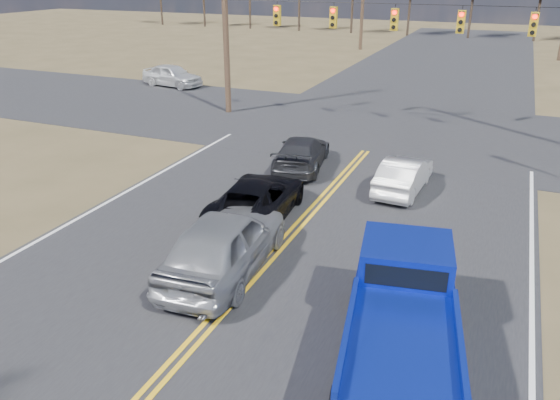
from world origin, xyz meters
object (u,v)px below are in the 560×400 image
at_px(white_car_queue, 404,175).
at_px(cross_car_west, 172,75).
at_px(silver_suv, 225,242).
at_px(black_suv, 257,198).
at_px(dgrey_car_queue, 302,153).
at_px(pickup_truck, 402,320).

height_order(white_car_queue, cross_car_west, cross_car_west).
bearing_deg(silver_suv, black_suv, -83.12).
xyz_separation_m(black_suv, dgrey_car_queue, (-0.39, 5.07, -0.02)).
xyz_separation_m(pickup_truck, black_suv, (-5.73, 5.33, -0.37)).
distance_m(pickup_truck, black_suv, 7.84).
bearing_deg(silver_suv, dgrey_car_queue, -87.28).
bearing_deg(cross_car_west, black_suv, -130.51).
xyz_separation_m(white_car_queue, dgrey_car_queue, (-4.32, 0.92, 0.01)).
bearing_deg(black_suv, pickup_truck, 132.00).
distance_m(silver_suv, white_car_queue, 8.28).
bearing_deg(dgrey_car_queue, pickup_truck, 110.50).
height_order(black_suv, white_car_queue, black_suv).
xyz_separation_m(silver_suv, cross_car_west, (-15.19, 20.62, -0.12)).
bearing_deg(black_suv, dgrey_car_queue, -90.71).
height_order(pickup_truck, black_suv, pickup_truck).
bearing_deg(dgrey_car_queue, white_car_queue, 157.97).
bearing_deg(white_car_queue, black_suv, 49.83).
relative_size(black_suv, cross_car_west, 1.09).
distance_m(pickup_truck, dgrey_car_queue, 12.07).
height_order(pickup_truck, cross_car_west, pickup_truck).
height_order(pickup_truck, silver_suv, pickup_truck).
relative_size(black_suv, white_car_queue, 1.25).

